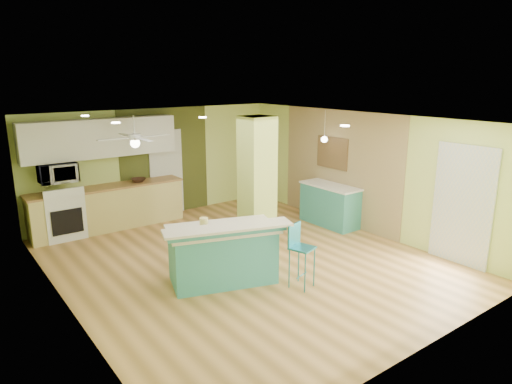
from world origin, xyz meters
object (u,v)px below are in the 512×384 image
(peninsula, at_px, (223,253))
(fruit_bowl, at_px, (139,180))
(side_counter, at_px, (330,205))
(canister, at_px, (204,224))
(bar_stool, at_px, (299,245))

(peninsula, distance_m, fruit_bowl, 3.68)
(side_counter, bearing_deg, peninsula, -163.43)
(peninsula, bearing_deg, canister, -179.73)
(peninsula, distance_m, canister, 0.60)
(bar_stool, xyz_separation_m, side_counter, (2.61, 1.87, -0.23))
(fruit_bowl, xyz_separation_m, canister, (-0.43, -3.56, 0.02))
(side_counter, relative_size, fruit_bowl, 4.29)
(bar_stool, xyz_separation_m, fruit_bowl, (-0.70, 4.49, 0.30))
(fruit_bowl, distance_m, canister, 3.58)
(bar_stool, relative_size, fruit_bowl, 3.11)
(side_counter, bearing_deg, bar_stool, -144.28)
(bar_stool, bearing_deg, peninsula, 117.81)
(peninsula, relative_size, bar_stool, 2.03)
(peninsula, xyz_separation_m, side_counter, (3.45, 1.03, -0.03))
(peninsula, height_order, side_counter, peninsula)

